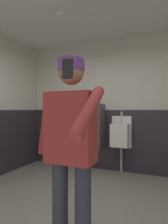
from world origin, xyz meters
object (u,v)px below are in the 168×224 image
object	(u,v)px
urinal_left	(86,133)
person	(71,142)
cell_phone	(68,69)
urinal_middle	(120,135)

from	to	relation	value
urinal_left	person	distance (m)	2.44
urinal_left	cell_phone	world-z (taller)	cell_phone
urinal_left	cell_phone	size ratio (longest dim) A/B	11.27
urinal_left	cell_phone	bearing A→B (deg)	-69.65
urinal_left	person	world-z (taller)	person
urinal_middle	person	size ratio (longest dim) A/B	0.73
urinal_middle	person	distance (m)	2.30
person	urinal_middle	bearing A→B (deg)	91.22
urinal_middle	person	xyz separation A→B (m)	(0.05, -2.29, 0.23)
person	urinal_left	bearing A→B (deg)	109.24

